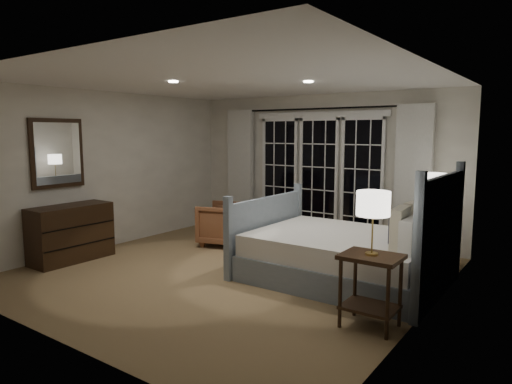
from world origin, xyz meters
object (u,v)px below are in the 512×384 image
Objects in this scene: nightstand_right at (432,236)px; lamp_right at (435,183)px; dresser at (71,233)px; bed at (347,254)px; armchair at (225,224)px; nightstand_left at (371,279)px; lamp_left at (373,204)px.

nightstand_right is 1.06× the size of lamp_right.
lamp_right is at bearing 31.48° from dresser.
armchair is at bearing 167.08° from bed.
bed is 3.93m from dresser.
nightstand_right is (-0.04, 2.35, -0.03)m from nightstand_left.
lamp_right is 5.16m from dresser.
lamp_left reaches higher than armchair.
bed reaches higher than nightstand_left.
lamp_right reaches higher than dresser.
lamp_left is at bearing 44.75° from armchair.
dresser is at bearing -148.52° from lamp_right.
lamp_right is (-0.04, 2.35, 0.71)m from nightstand_left.
lamp_left is 0.78× the size of armchair.
dresser is at bearing -175.96° from lamp_left.
bed is 1.62m from lamp_right.
armchair is 2.36m from dresser.
nightstand_left is 0.62× the size of dresser.
lamp_left is 0.95× the size of lamp_right.
bed is 2.07× the size of dresser.
lamp_left reaches higher than nightstand_left.
nightstand_right is 2.47m from lamp_left.
nightstand_left is at bearing 90.00° from lamp_left.
lamp_left reaches higher than dresser.
bed is 3.52× the size of nightstand_right.
armchair is at bearing 58.96° from dresser.
nightstand_left is 2.35m from nightstand_right.
nightstand_left is at bearing -88.95° from nightstand_right.
bed is 3.08× the size of armchair.
lamp_left is at bearing -88.95° from nightstand_right.
nightstand_left is (0.75, -1.16, 0.13)m from bed.
lamp_right reaches higher than armchair.
lamp_right is at bearing 84.64° from armchair.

